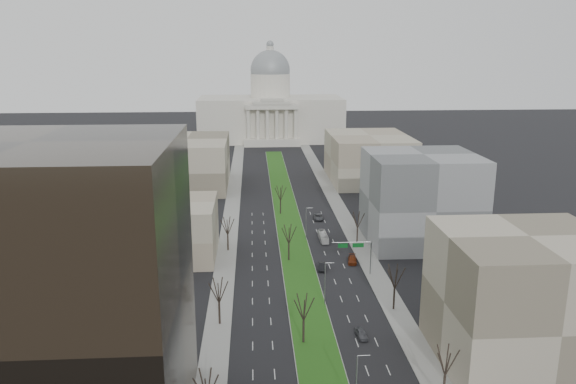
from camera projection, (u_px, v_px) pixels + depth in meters
name	position (u px, v px, depth m)	size (l,w,h in m)	color
ground	(287.00, 214.00, 176.96)	(600.00, 600.00, 0.00)	black
median	(287.00, 215.00, 175.96)	(8.00, 222.03, 0.20)	#999993
sidewalk_left	(228.00, 241.00, 151.69)	(5.00, 330.00, 0.15)	gray
sidewalk_right	(356.00, 239.00, 153.85)	(5.00, 330.00, 0.15)	gray
capitol	(271.00, 111.00, 317.53)	(80.00, 46.00, 55.00)	beige
building_glass_tower	(46.00, 298.00, 71.10)	(34.00, 30.00, 40.00)	black
building_beige_left	(163.00, 230.00, 139.35)	(26.00, 22.00, 14.00)	tan
building_tan_right	(522.00, 300.00, 91.19)	(26.00, 24.00, 22.00)	gray
building_grey_right	(421.00, 199.00, 149.01)	(28.00, 26.00, 24.00)	slate
building_far_left	(188.00, 163.00, 211.24)	(30.00, 40.00, 18.00)	gray
building_far_right	(369.00, 158.00, 220.39)	(30.00, 40.00, 18.00)	tan
tree_left_mid	(219.00, 290.00, 104.56)	(5.40, 5.40, 9.72)	black
tree_left_far	(227.00, 225.00, 143.26)	(5.28, 5.28, 9.50)	black
tree_right_near	(446.00, 360.00, 81.62)	(5.16, 5.16, 9.29)	black
tree_right_mid	(395.00, 276.00, 110.51)	(5.52, 5.52, 9.94)	black
tree_right_far	(358.00, 219.00, 149.33)	(5.04, 5.04, 9.07)	black
tree_median_a	(304.00, 307.00, 97.76)	(5.40, 5.40, 9.72)	black
tree_median_b	(289.00, 234.00, 136.43)	(5.40, 5.40, 9.72)	black
tree_median_c	(280.00, 193.00, 175.10)	(5.40, 5.40, 9.72)	black
streetlamp_median_a	(357.00, 383.00, 79.32)	(1.90, 0.20, 9.16)	gray
streetlamp_median_b	(325.00, 283.00, 113.16)	(1.90, 0.20, 9.16)	gray
streetlamp_median_c	(306.00, 223.00, 151.83)	(1.90, 0.20, 9.16)	gray
mast_arm_signs	(359.00, 250.00, 127.96)	(9.12, 0.24, 8.09)	gray
car_grey_near	(361.00, 334.00, 101.29)	(1.69, 4.21, 1.43)	#48494F
car_black	(322.00, 267.00, 132.29)	(1.63, 4.67, 1.54)	black
car_red	(352.00, 260.00, 136.64)	(2.09, 5.15, 1.50)	#64250D
car_grey_far	(318.00, 217.00, 171.27)	(2.63, 5.70, 1.58)	#484A4F
box_van	(323.00, 237.00, 152.32)	(1.89, 8.10, 2.26)	white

